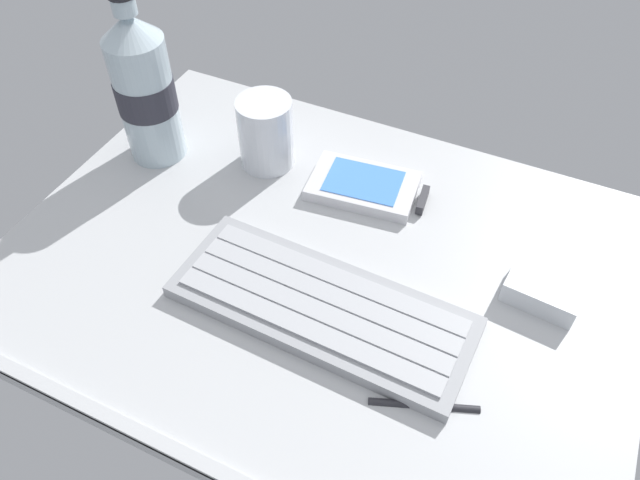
% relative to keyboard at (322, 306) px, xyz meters
% --- Properties ---
extents(ground_plane, '(0.64, 0.48, 0.03)m').
position_rel_keyboard_xyz_m(ground_plane, '(-0.03, 0.06, -0.02)').
color(ground_plane, '#B7BABC').
extents(keyboard, '(0.29, 0.12, 0.02)m').
position_rel_keyboard_xyz_m(keyboard, '(0.00, 0.00, 0.00)').
color(keyboard, '#93969B').
rests_on(keyboard, ground_plane).
extents(handheld_device, '(0.13, 0.09, 0.02)m').
position_rel_keyboard_xyz_m(handheld_device, '(-0.02, 0.17, -0.00)').
color(handheld_device, silver).
rests_on(handheld_device, ground_plane).
extents(juice_cup, '(0.06, 0.06, 0.09)m').
position_rel_keyboard_xyz_m(juice_cup, '(-0.15, 0.17, 0.03)').
color(juice_cup, silver).
rests_on(juice_cup, ground_plane).
extents(water_bottle, '(0.07, 0.07, 0.21)m').
position_rel_keyboard_xyz_m(water_bottle, '(-0.28, 0.13, 0.08)').
color(water_bottle, silver).
rests_on(water_bottle, ground_plane).
extents(charger_block, '(0.08, 0.06, 0.02)m').
position_rel_keyboard_xyz_m(charger_block, '(0.19, 0.11, 0.00)').
color(charger_block, silver).
rests_on(charger_block, ground_plane).
extents(stylus_pen, '(0.09, 0.04, 0.01)m').
position_rel_keyboard_xyz_m(stylus_pen, '(0.12, -0.05, -0.00)').
color(stylus_pen, '#26262B').
rests_on(stylus_pen, ground_plane).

